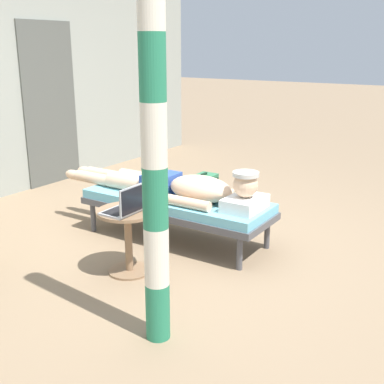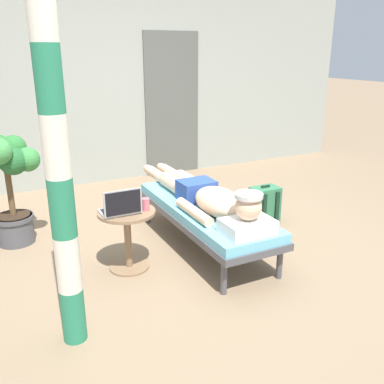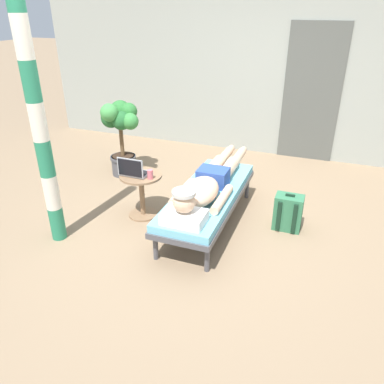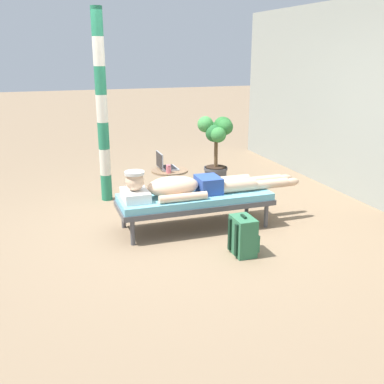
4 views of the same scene
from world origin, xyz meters
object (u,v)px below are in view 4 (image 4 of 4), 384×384
(side_table, at_px, (170,182))
(porch_post, at_px, (102,109))
(lounge_chair, at_px, (195,200))
(potted_plant, at_px, (217,142))
(drink_glass, at_px, (169,169))
(laptop, at_px, (165,165))
(backpack, at_px, (243,236))
(person_reclining, at_px, (192,186))

(side_table, xyz_separation_m, porch_post, (-0.62, -0.75, 0.92))
(lounge_chair, relative_size, side_table, 3.45)
(side_table, relative_size, potted_plant, 0.49)
(drink_glass, bearing_deg, laptop, 178.43)
(side_table, bearing_deg, laptop, -139.48)
(backpack, height_order, porch_post, porch_post)
(drink_glass, height_order, backpack, drink_glass)
(backpack, distance_m, porch_post, 2.71)
(person_reclining, xyz_separation_m, potted_plant, (-1.60, 0.94, 0.15))
(potted_plant, relative_size, porch_post, 0.42)
(side_table, bearing_deg, drink_glass, -20.81)
(laptop, relative_size, porch_post, 0.12)
(lounge_chair, height_order, backpack, backpack)
(side_table, distance_m, laptop, 0.24)
(person_reclining, bearing_deg, lounge_chair, 90.00)
(side_table, xyz_separation_m, drink_glass, (0.15, -0.06, 0.22))
(laptop, height_order, potted_plant, potted_plant)
(backpack, xyz_separation_m, potted_plant, (-2.46, 0.68, 0.48))
(person_reclining, relative_size, potted_plant, 2.03)
(drink_glass, xyz_separation_m, potted_plant, (-0.98, 1.05, 0.10))
(lounge_chair, distance_m, side_table, 0.78)
(person_reclining, distance_m, drink_glass, 0.64)
(person_reclining, relative_size, porch_post, 0.85)
(porch_post, bearing_deg, drink_glass, 41.90)
(laptop, bearing_deg, lounge_chair, 8.87)
(lounge_chair, distance_m, porch_post, 1.87)
(backpack, bearing_deg, drink_glass, -166.16)
(drink_glass, bearing_deg, backpack, 13.84)
(person_reclining, distance_m, side_table, 0.80)
(potted_plant, bearing_deg, person_reclining, -30.45)
(person_reclining, relative_size, drink_glass, 20.87)
(lounge_chair, relative_size, person_reclining, 0.83)
(laptop, distance_m, porch_post, 1.13)
(lounge_chair, bearing_deg, laptop, -171.13)
(person_reclining, height_order, laptop, laptop)
(drink_glass, bearing_deg, side_table, 159.19)
(lounge_chair, xyz_separation_m, drink_glass, (-0.63, -0.14, 0.23))
(potted_plant, bearing_deg, backpack, -15.50)
(backpack, bearing_deg, potted_plant, 164.50)
(lounge_chair, xyz_separation_m, porch_post, (-1.40, -0.83, 0.93))
(lounge_chair, height_order, drink_glass, drink_glass)
(side_table, xyz_separation_m, backpack, (1.63, 0.31, -0.16))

